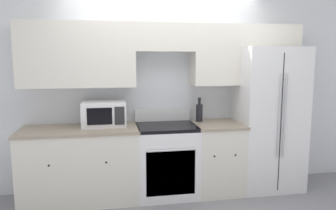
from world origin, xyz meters
The scene contains 8 objects.
ground_plane centered at (0.00, 0.00, 0.00)m, with size 12.00×12.00×0.00m, color gray.
wall_back centered at (0.00, 0.58, 1.48)m, with size 8.00×0.39×2.60m.
lower_cabinets_left centered at (-1.07, 0.31, 0.45)m, with size 1.39×0.64×0.89m.
lower_cabinets_right centered at (0.64, 0.31, 0.45)m, with size 0.61×0.64×0.89m.
oven_range centered at (-0.02, 0.31, 0.45)m, with size 0.73×0.65×1.05m.
refrigerator centered at (1.34, 0.39, 0.92)m, with size 0.82×0.81×1.85m.
microwave centered at (-0.78, 0.39, 1.04)m, with size 0.52×0.35×0.30m.
bottle centered at (0.44, 0.46, 1.01)m, with size 0.09×0.09×0.31m.
Camera 1 is at (-0.70, -3.59, 1.72)m, focal length 35.00 mm.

